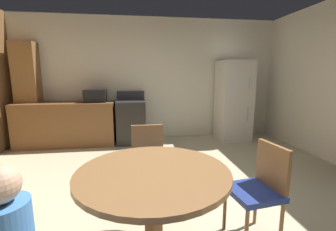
{
  "coord_description": "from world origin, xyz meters",
  "views": [
    {
      "loc": [
        -0.34,
        -2.31,
        1.46
      ],
      "look_at": [
        0.13,
        1.02,
        0.86
      ],
      "focal_mm": 24.44,
      "sensor_mm": 36.0,
      "label": 1
    }
  ],
  "objects": [
    {
      "name": "pantry_column",
      "position": [
        -2.52,
        2.75,
        1.05
      ],
      "size": [
        0.44,
        0.36,
        2.1
      ],
      "primitive_type": "cube",
      "color": "olive",
      "rests_on": "ground"
    },
    {
      "name": "microwave",
      "position": [
        -1.17,
        2.57,
        1.03
      ],
      "size": [
        0.44,
        0.32,
        0.26
      ],
      "primitive_type": "cube",
      "color": "black",
      "rests_on": "kitchen_counter"
    },
    {
      "name": "ground_plane",
      "position": [
        0.0,
        0.0,
        0.0
      ],
      "size": [
        14.0,
        14.0,
        0.0
      ],
      "primitive_type": "plane",
      "color": "beige"
    },
    {
      "name": "chair_east",
      "position": [
        0.72,
        -0.58,
        0.5
      ],
      "size": [
        0.45,
        0.45,
        0.87
      ],
      "rotation": [
        0.0,
        0.0,
        3.28
      ],
      "color": "olive",
      "rests_on": "ground"
    },
    {
      "name": "kitchen_counter",
      "position": [
        -1.77,
        2.57,
        0.45
      ],
      "size": [
        1.94,
        0.6,
        0.9
      ],
      "primitive_type": "cube",
      "color": "brown",
      "rests_on": "ground"
    },
    {
      "name": "dining_table",
      "position": [
        -0.23,
        -0.71,
        0.6
      ],
      "size": [
        1.15,
        1.15,
        0.76
      ],
      "color": "olive",
      "rests_on": "ground"
    },
    {
      "name": "wall_back",
      "position": [
        0.0,
        2.97,
        1.35
      ],
      "size": [
        6.08,
        0.12,
        2.7
      ],
      "primitive_type": "cube",
      "color": "silver",
      "rests_on": "ground"
    },
    {
      "name": "oven_range",
      "position": [
        -0.45,
        2.58,
        0.47
      ],
      "size": [
        0.6,
        0.6,
        1.1
      ],
      "color": "black",
      "rests_on": "ground"
    },
    {
      "name": "chair_north",
      "position": [
        -0.22,
        0.25,
        0.5
      ],
      "size": [
        0.4,
        0.4,
        0.87
      ],
      "rotation": [
        0.0,
        0.0,
        4.7
      ],
      "color": "olive",
      "rests_on": "ground"
    },
    {
      "name": "refrigerator",
      "position": [
        1.82,
        2.52,
        0.88
      ],
      "size": [
        0.68,
        0.68,
        1.76
      ],
      "color": "silver",
      "rests_on": "ground"
    }
  ]
}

